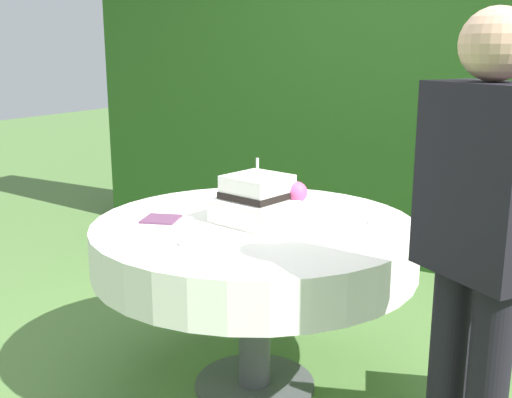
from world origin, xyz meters
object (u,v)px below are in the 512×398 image
Objects in this scene: serving_plate_near at (191,243)px; standing_person at (478,248)px; serving_plate_right at (384,222)px; wedding_cake at (259,200)px; serving_plate_left at (362,240)px; serving_plate_far at (338,222)px; napkin_stack at (161,219)px; cake_table at (255,246)px.

serving_plate_near is 1.04m from standing_person.
serving_plate_right is at bearing 49.98° from serving_plate_near.
wedding_cake is 1.05m from standing_person.
serving_plate_left is (0.54, 0.35, 0.00)m from serving_plate_near.
standing_person is at bearing -53.07° from serving_plate_right.
wedding_cake is at bearing -152.97° from serving_plate_right.
serving_plate_right is at bearing 27.03° from wedding_cake.
serving_plate_near is 0.65m from serving_plate_far.
serving_plate_far is at bearing 55.39° from serving_plate_near.
napkin_stack is at bearing 170.34° from standing_person.
serving_plate_left is 0.87m from napkin_stack.
standing_person reaches higher than serving_plate_left.
cake_table is 1.08m from standing_person.
serving_plate_far is 0.07× the size of standing_person.
serving_plate_near is (-0.07, -0.40, -0.09)m from wedding_cake.
serving_plate_left reaches higher than napkin_stack.
wedding_cake is at bearing 174.43° from serving_plate_left.
wedding_cake is 3.42× the size of serving_plate_far.
serving_plate_far is (0.37, 0.54, 0.00)m from serving_plate_near.
serving_plate_far reaches higher than cake_table.
serving_plate_near is 0.77× the size of serving_plate_left.
serving_plate_far is 0.19m from serving_plate_right.
wedding_cake is 2.46× the size of napkin_stack.
standing_person reaches higher than cake_table.
serving_plate_far is 0.72× the size of napkin_stack.
serving_plate_left reaches higher than cake_table.
serving_plate_right is (-0.01, 0.29, 0.00)m from serving_plate_left.
standing_person is (0.66, -0.55, 0.15)m from serving_plate_far.
serving_plate_near is (-0.05, -0.38, 0.11)m from cake_table.
serving_plate_near reaches higher than cake_table.
serving_plate_near is 0.73× the size of serving_plate_right.
napkin_stack is (-0.31, 0.21, -0.00)m from serving_plate_near.
napkin_stack is (-0.85, -0.43, -0.00)m from serving_plate_right.
serving_plate_left is 0.08× the size of standing_person.
standing_person reaches higher than napkin_stack.
napkin_stack reaches higher than cake_table.
cake_table is at bearing 176.46° from serving_plate_left.
serving_plate_left is 0.63m from standing_person.
napkin_stack is 1.37m from standing_person.
serving_plate_far is 0.25m from serving_plate_left.
serving_plate_right is (0.16, 0.10, 0.00)m from serving_plate_far.
wedding_cake is 0.23× the size of standing_person.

